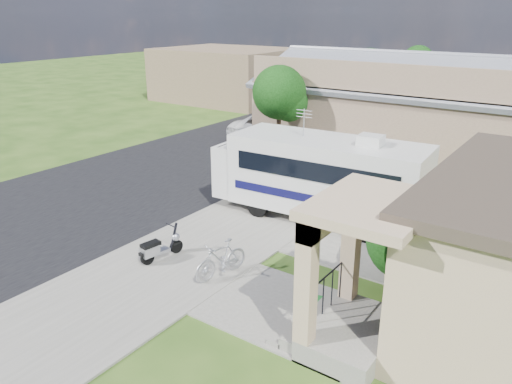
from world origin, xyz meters
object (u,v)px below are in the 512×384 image
Objects in this scene: pickup_truck at (280,126)px; scooter at (159,248)px; bicycle at (221,261)px; garden_hose at (318,305)px; motorhome at (320,175)px; van at (338,106)px; shrub at (412,237)px.

scooter is at bearing 120.04° from pickup_truck.
scooter is 0.86× the size of bicycle.
bicycle reaches higher than garden_hose.
bicycle is at bearing 17.32° from scooter.
bicycle is at bearing -95.38° from motorhome.
van is at bearing 121.06° from bicycle.
bicycle is at bearing -176.65° from garden_hose.
motorhome is 5.84m from garden_hose.
garden_hose is at bearing -69.39° from van.
bicycle is 3.65× the size of garden_hose.
bicycle is at bearing -150.53° from shrub.
shrub is 1.68× the size of bicycle.
scooter is (-6.29, -2.69, -1.00)m from shrub.
motorhome reaches higher than van.
shrub is 4.96m from bicycle.
shrub is (4.09, -2.74, -0.16)m from motorhome.
shrub is 15.80m from pickup_truck.
bicycle is 0.28× the size of pickup_truck.
pickup_truck is at bearing 129.47° from bicycle.
scooter is 21.53m from van.
pickup_truck is at bearing 118.12° from scooter.
van is (-6.78, 20.71, 0.36)m from bicycle.
pickup_truck is (-4.78, 13.95, 0.40)m from scooter.
bicycle is 21.80m from van.
van reaches higher than scooter.
scooter is 2.07m from bicycle.
shrub is at bearing 32.37° from scooter.
motorhome is at bearing -70.49° from van.
pickup_truck is 13.02× the size of garden_hose.
motorhome reaches higher than garden_hose.
shrub is 6.91m from scooter.
scooter is at bearing -158.97° from bicycle.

